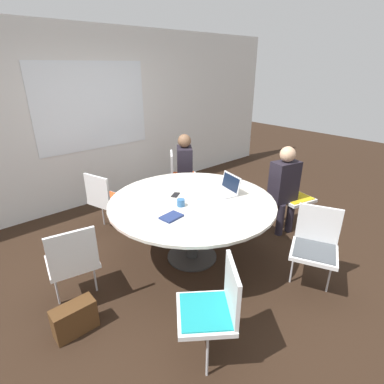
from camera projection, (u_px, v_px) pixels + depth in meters
The scene contains 16 objects.
ground_plane at pixel (192, 257), 3.63m from camera, with size 16.00×16.00×0.00m, color black.
wall_back at pixel (94, 120), 4.69m from camera, with size 8.00×0.07×2.70m.
conference_table at pixel (192, 208), 3.37m from camera, with size 1.85×1.85×0.76m.
chair_0 at pixel (292, 192), 4.20m from camera, with size 0.53×0.51×0.85m.
chair_1 at pixel (180, 173), 4.92m from camera, with size 0.60×0.60×0.85m.
chair_2 at pixel (106, 197), 4.02m from camera, with size 0.53×0.54×0.85m.
chair_3 at pixel (72, 259), 2.76m from camera, with size 0.51×0.50×0.85m.
chair_4 at pixel (214, 305), 2.22m from camera, with size 0.60×0.60×0.85m.
chair_5 at pixel (315, 243), 3.00m from camera, with size 0.57×0.58×0.85m.
person_0 at pixel (285, 184), 3.95m from camera, with size 0.40×0.32×1.20m.
person_1 at pixel (186, 166), 4.63m from camera, with size 0.39×0.42×1.20m.
laptop at pixel (227, 188), 3.52m from camera, with size 0.29×0.38×0.21m.
spiral_notebook at pixel (171, 217), 2.95m from camera, with size 0.23×0.17×0.02m.
coffee_cup at pixel (181, 203), 3.19m from camera, with size 0.08×0.08×0.08m.
cell_phone at pixel (175, 195), 3.46m from camera, with size 0.16×0.13×0.01m.
handbag at pixel (75, 319), 2.57m from camera, with size 0.36×0.16×0.28m.
Camera 1 is at (-2.02, -2.26, 2.15)m, focal length 28.00 mm.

